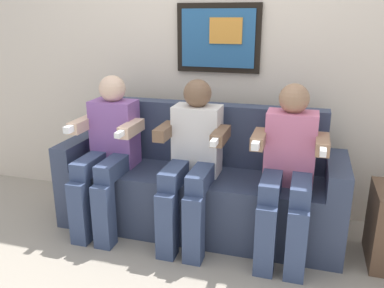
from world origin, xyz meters
name	(u,v)px	position (x,y,z in m)	size (l,w,h in m)	color
ground_plane	(186,248)	(0.00, 0.00, 0.00)	(5.74, 5.74, 0.00)	#9E9384
back_wall_assembly	(215,45)	(0.00, 0.76, 1.30)	(4.41, 0.10, 2.60)	beige
couch	(199,187)	(0.00, 0.33, 0.31)	(2.01, 0.58, 0.90)	#333D56
person_on_left	(108,149)	(-0.63, 0.16, 0.61)	(0.46, 0.56, 1.11)	#8C59A5
person_in_middle	(192,157)	(0.00, 0.16, 0.61)	(0.46, 0.56, 1.11)	white
person_on_right	(288,166)	(0.63, 0.16, 0.61)	(0.46, 0.56, 1.11)	pink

